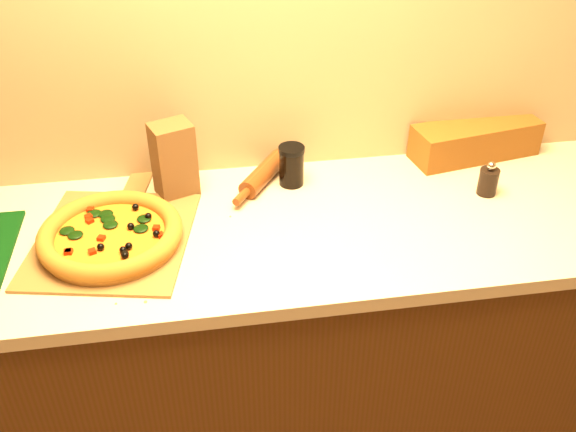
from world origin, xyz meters
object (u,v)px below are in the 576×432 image
object	(u,v)px
pizza	(111,235)
dark_jar	(291,165)
rolling_pin	(269,168)
wine_glass	(177,156)
pizza_peel	(115,235)
pepper_grinder	(488,181)

from	to	relation	value
pizza	dark_jar	xyz separation A→B (m)	(0.52, 0.23, 0.03)
pizza	rolling_pin	xyz separation A→B (m)	(0.46, 0.28, -0.00)
pizza	wine_glass	distance (m)	0.32
pizza_peel	wine_glass	distance (m)	0.30
dark_jar	wine_glass	bearing A→B (deg)	177.17
dark_jar	pepper_grinder	bearing A→B (deg)	-14.46
pizza	rolling_pin	bearing A→B (deg)	31.70
dark_jar	pizza	bearing A→B (deg)	-156.09
wine_glass	dark_jar	xyz separation A→B (m)	(0.33, -0.02, -0.05)
pizza_peel	dark_jar	size ratio (longest dim) A/B	5.08
pizza	rolling_pin	size ratio (longest dim) A/B	1.04
pepper_grinder	dark_jar	world-z (taller)	dark_jar
rolling_pin	dark_jar	bearing A→B (deg)	-39.96
rolling_pin	pizza_peel	bearing A→B (deg)	-151.66
dark_jar	pizza_peel	bearing A→B (deg)	-159.54
pizza_peel	wine_glass	bearing A→B (deg)	60.90
pizza_peel	wine_glass	world-z (taller)	wine_glass
pepper_grinder	rolling_pin	distance (m)	0.66
pizza_peel	pepper_grinder	xyz separation A→B (m)	(1.08, 0.05, 0.04)
pizza	wine_glass	bearing A→B (deg)	53.31
rolling_pin	wine_glass	world-z (taller)	wine_glass
pepper_grinder	wine_glass	size ratio (longest dim) A/B	0.65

